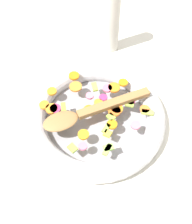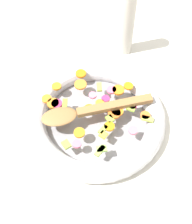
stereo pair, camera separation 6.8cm
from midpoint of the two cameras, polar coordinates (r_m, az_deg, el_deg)
The scene contains 5 objects.
ground_plane at distance 0.84m, azimuth -2.32°, elevation -2.06°, with size 4.00×4.00×0.00m, color silver.
skillet at distance 0.82m, azimuth -2.37°, elevation -1.24°, with size 0.37×0.37×0.05m.
chopped_vegetables at distance 0.81m, azimuth -2.37°, elevation 0.80°, with size 0.26×0.26×0.01m.
wooden_spoon at distance 0.78m, azimuth -4.36°, elevation -0.26°, with size 0.15×0.28×0.01m.
pepper_mill at distance 0.95m, azimuth 0.88°, elevation 16.51°, with size 0.04×0.04×0.24m.
Camera 1 is at (0.32, -0.32, 0.71)m, focal length 50.00 mm.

